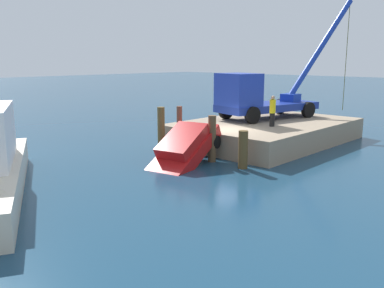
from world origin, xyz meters
name	(u,v)px	position (x,y,z in m)	size (l,w,h in m)	color
ground	(223,152)	(0.00, 0.00, 0.00)	(200.00, 200.00, 0.00)	navy
dock	(266,131)	(-4.06, 0.00, 0.62)	(10.79, 7.50, 1.24)	gray
crane_truck	(259,96)	(-4.47, -0.88, 2.70)	(10.49, 4.14, 7.69)	navy
dock_worker	(272,111)	(-2.63, 1.32, 2.11)	(0.34, 0.34, 1.71)	black
salvaged_car	(183,150)	(3.47, 0.35, 0.72)	(4.33, 2.72, 2.74)	red
piling_near	(161,129)	(2.20, -2.54, 1.21)	(0.39, 0.39, 2.42)	brown
piling_mid	(179,131)	(2.18, -1.18, 1.28)	(0.28, 0.28, 2.56)	brown
piling_far	(212,139)	(2.08, 0.96, 1.14)	(0.38, 0.38, 2.27)	brown
piling_end	(243,150)	(2.10, 2.83, 0.88)	(0.44, 0.44, 1.75)	brown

